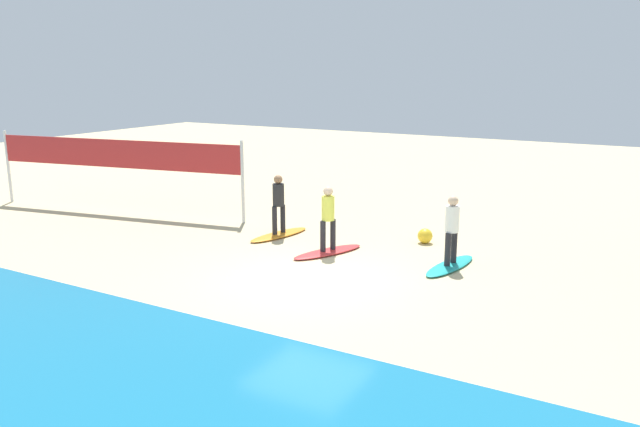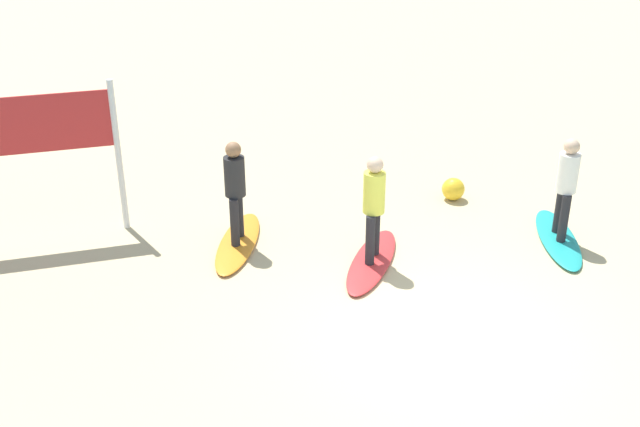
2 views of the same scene
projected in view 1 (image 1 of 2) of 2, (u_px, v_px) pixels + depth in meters
ground_plane at (308, 279)px, 14.10m from camera, size 60.00×60.00×0.00m
surfboard_teal at (450, 266)px, 14.91m from camera, size 0.87×2.16×0.09m
surfer_teal at (452, 225)px, 14.68m from camera, size 0.32×0.46×1.64m
surfboard_red at (328, 252)px, 16.03m from camera, size 1.33×2.15×0.09m
surfer_red at (328, 214)px, 15.81m from camera, size 0.32×0.43×1.64m
surfboard_orange at (279, 235)px, 17.67m from camera, size 0.98×2.17×0.09m
surfer_orange at (278, 200)px, 17.44m from camera, size 0.32×0.45×1.64m
volleyball_net at (116, 157)px, 20.31m from camera, size 8.96×1.70×2.50m
beach_ball at (425, 236)px, 16.93m from camera, size 0.40×0.40×0.40m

